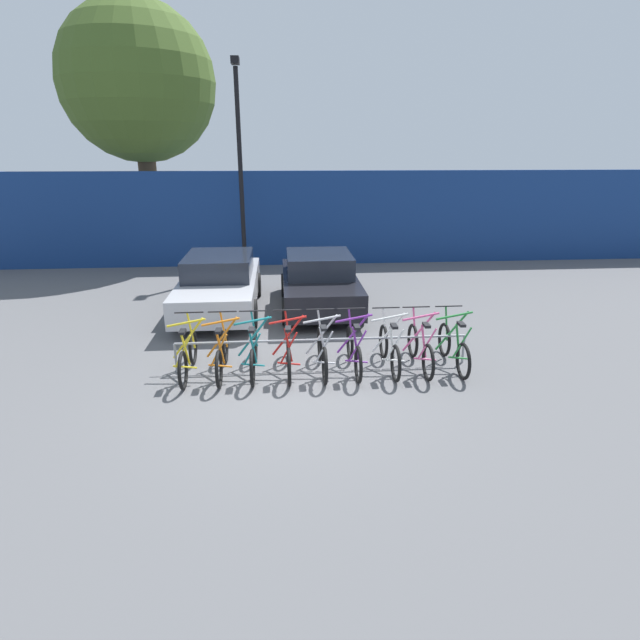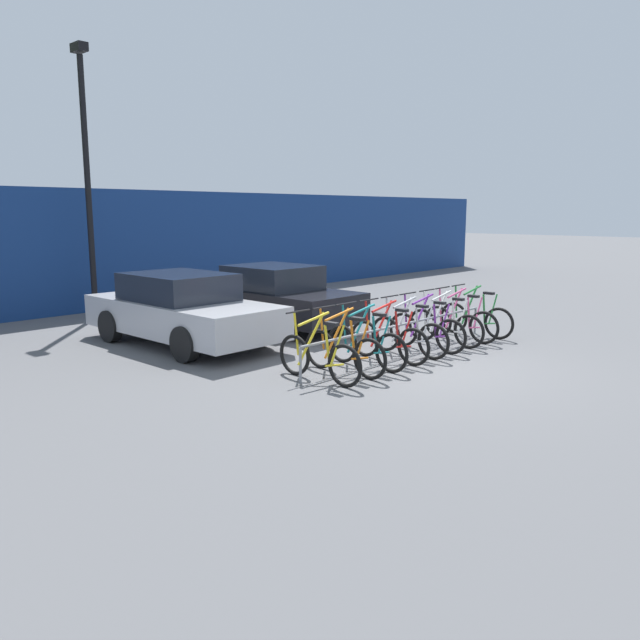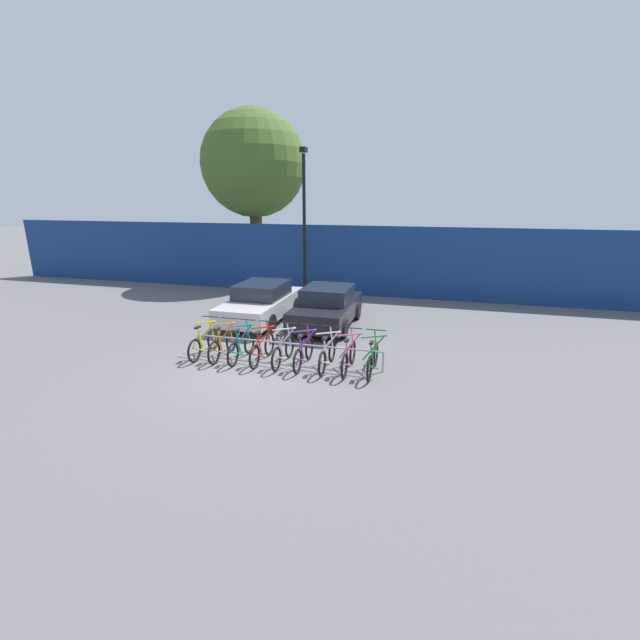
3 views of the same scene
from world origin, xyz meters
The scene contains 16 objects.
ground_plane centered at (0.00, 0.00, 0.00)m, with size 120.00×120.00×0.00m, color #59595B.
hoarding_wall centered at (0.00, 9.50, 1.58)m, with size 36.00×0.16×3.16m, color navy.
bike_rack centered at (0.62, 0.68, 0.50)m, with size 5.37×0.04×0.57m.
bicycle_yellow centered at (-1.79, 0.53, 0.38)m, with size 0.68×1.71×1.05m.
bicycle_orange centered at (-1.19, 0.53, 0.38)m, with size 0.68×1.71×1.05m.
bicycle_teal centered at (-0.63, 0.53, 0.38)m, with size 0.68×1.71×1.05m.
bicycle_red centered at (-0.01, 0.53, 0.38)m, with size 0.68×1.71×1.05m.
bicycle_silver centered at (0.60, 0.53, 0.38)m, with size 0.68×1.71×1.05m.
bicycle_purple centered at (1.18, 0.53, 0.38)m, with size 0.68×1.71×1.05m.
bicycle_white centered at (1.84, 0.53, 0.38)m, with size 0.68×1.71×1.05m.
bicycle_pink centered at (2.41, 0.53, 0.38)m, with size 0.68×1.71×1.05m.
bicycle_green centered at (3.04, 0.53, 0.38)m, with size 0.68×1.71×1.05m.
car_silver centered at (-1.63, 4.34, 0.69)m, with size 1.91×4.37×1.40m.
car_black centered at (0.85, 4.31, 0.69)m, with size 1.91×3.95×1.40m.
lamp_post centered at (-1.28, 8.50, 3.55)m, with size 0.24×0.44×6.38m.
tree_behind_hoarding centered at (-4.78, 11.30, 5.94)m, with size 5.23×5.23×8.60m.
Camera 1 is at (-0.11, -7.79, 3.85)m, focal length 28.00 mm.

